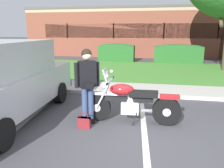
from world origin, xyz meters
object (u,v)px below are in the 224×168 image
object	(u,v)px
handbag	(84,122)
hedge_left	(117,52)
brick_building	(163,32)
motorcycle	(135,102)
hedge_center_left	(178,53)
rider_person	(87,81)

from	to	relation	value
handbag	hedge_left	xyz separation A→B (m)	(-1.32, 11.30, 0.51)
hedge_left	brick_building	distance (m)	7.60
hedge_left	brick_building	bearing A→B (deg)	65.18
motorcycle	hedge_left	size ratio (longest dim) A/B	0.93
hedge_center_left	brick_building	xyz separation A→B (m)	(-0.93, 6.78, 1.35)
handbag	hedge_center_left	distance (m)	11.64
handbag	brick_building	size ratio (longest dim) A/B	0.02
motorcycle	hedge_center_left	xyz separation A→B (m)	(1.70, 10.77, 0.16)
motorcycle	rider_person	bearing A→B (deg)	-169.23
motorcycle	hedge_left	distance (m)	11.03
hedge_left	brick_building	size ratio (longest dim) A/B	0.11
handbag	motorcycle	bearing A→B (deg)	26.79
motorcycle	hedge_center_left	distance (m)	10.90
brick_building	rider_person	bearing A→B (deg)	-95.87
hedge_left	handbag	bearing A→B (deg)	-83.33
brick_building	hedge_left	bearing A→B (deg)	-114.82
handbag	rider_person	bearing A→B (deg)	91.40
handbag	brick_building	xyz separation A→B (m)	(1.82, 18.08, 1.86)
rider_person	hedge_center_left	xyz separation A→B (m)	(2.76, 10.97, -0.34)
handbag	brick_building	bearing A→B (deg)	84.26
motorcycle	rider_person	xyz separation A→B (m)	(-1.06, -0.20, 0.50)
rider_person	handbag	xyz separation A→B (m)	(0.01, -0.33, -0.85)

